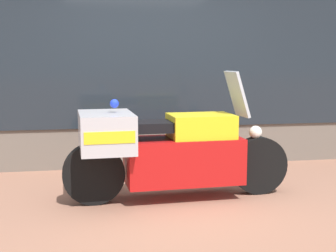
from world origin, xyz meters
TOP-DOWN VIEW (x-y plane):
  - ground_plane at (0.00, 0.00)m, footprint 60.00×60.00m
  - shop_building at (-0.43, 2.00)m, footprint 6.74×0.55m
  - window_display at (0.38, 2.03)m, footprint 5.37×0.30m
  - paramedic_motorcycle at (-0.12, 0.26)m, footprint 2.40×0.80m

SIDE VIEW (x-z plane):
  - ground_plane at x=0.00m, z-range 0.00..0.00m
  - window_display at x=0.38m, z-range -0.46..1.34m
  - paramedic_motorcycle at x=-0.12m, z-range -0.12..1.21m
  - shop_building at x=-0.43m, z-range 0.01..3.40m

